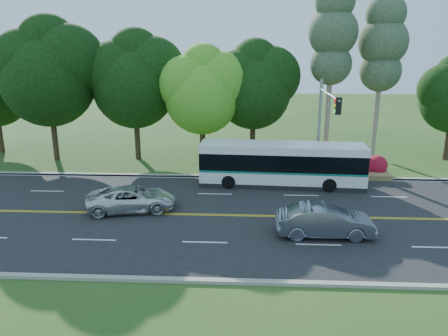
{
  "coord_description": "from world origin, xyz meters",
  "views": [
    {
      "loc": [
        1.4,
        -22.82,
        9.45
      ],
      "look_at": [
        0.16,
        2.0,
        2.2
      ],
      "focal_mm": 35.0,
      "sensor_mm": 36.0,
      "label": 1
    }
  ],
  "objects_px": {
    "suv": "(132,199)",
    "traffic_signal": "(324,118)",
    "transit_bus": "(282,165)",
    "sedan": "(325,221)"
  },
  "relations": [
    {
      "from": "traffic_signal",
      "to": "transit_bus",
      "type": "relative_size",
      "value": 0.63
    },
    {
      "from": "traffic_signal",
      "to": "sedan",
      "type": "xyz_separation_m",
      "value": [
        -1.06,
        -7.83,
        -3.85
      ]
    },
    {
      "from": "sedan",
      "to": "suv",
      "type": "distance_m",
      "value": 10.93
    },
    {
      "from": "traffic_signal",
      "to": "suv",
      "type": "xyz_separation_m",
      "value": [
        -11.6,
        -4.9,
        -3.95
      ]
    },
    {
      "from": "transit_bus",
      "to": "sedan",
      "type": "distance_m",
      "value": 8.12
    },
    {
      "from": "transit_bus",
      "to": "sedan",
      "type": "relative_size",
      "value": 2.28
    },
    {
      "from": "suv",
      "to": "traffic_signal",
      "type": "bearing_deg",
      "value": -78.85
    },
    {
      "from": "traffic_signal",
      "to": "sedan",
      "type": "bearing_deg",
      "value": -97.71
    },
    {
      "from": "transit_bus",
      "to": "suv",
      "type": "relative_size",
      "value": 2.2
    },
    {
      "from": "traffic_signal",
      "to": "transit_bus",
      "type": "bearing_deg",
      "value": 177.64
    }
  ]
}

